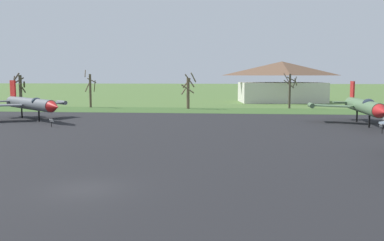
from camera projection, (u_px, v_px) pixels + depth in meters
The scene contains 12 objects.
ground_plane at pixel (85, 190), 22.91m from camera, with size 600.00×600.00×0.00m, color #4C6B33.
asphalt_apron at pixel (150, 140), 40.12m from camera, with size 73.64×58.00×0.05m, color black.
grass_verge_strip at pixel (191, 110), 74.74m from camera, with size 133.64×12.00×0.06m, color #3B5C29.
jet_fighter_front_left at pixel (31, 104), 58.07m from camera, with size 13.76×12.92×5.36m.
info_placard_front_left at pixel (51, 122), 50.38m from camera, with size 0.55×0.38×0.98m.
jet_fighter_rear_center at pixel (364, 106), 52.14m from camera, with size 12.43×17.17×5.29m.
info_placard_rear_center at pixel (382, 128), 44.47m from camera, with size 0.58×0.35×1.06m.
bare_tree_far_left at pixel (20, 88), 81.93m from camera, with size 2.71×3.15×6.58m.
bare_tree_left_of_center at pixel (90, 89), 81.17m from camera, with size 2.43×2.46×7.11m.
bare_tree_center at pixel (188, 91), 77.86m from camera, with size 2.60×2.53×6.61m.
bare_tree_right_of_center at pixel (290, 89), 79.17m from camera, with size 2.62×2.51×6.48m.
visitor_building at pixel (282, 82), 97.98m from camera, with size 20.70×13.88×9.24m.
Camera 1 is at (7.96, -21.69, 6.04)m, focal length 40.35 mm.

